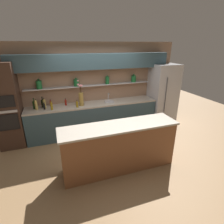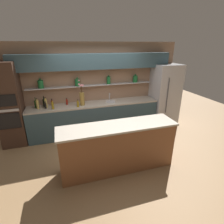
{
  "view_description": "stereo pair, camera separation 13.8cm",
  "coord_description": "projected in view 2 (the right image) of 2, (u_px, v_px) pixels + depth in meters",
  "views": [
    {
      "loc": [
        -1.17,
        -3.49,
        2.53
      ],
      "look_at": [
        0.15,
        0.34,
        0.95
      ],
      "focal_mm": 28.0,
      "sensor_mm": 36.0,
      "label": 1
    },
    {
      "loc": [
        -1.04,
        -3.53,
        2.53
      ],
      "look_at": [
        0.15,
        0.34,
        0.95
      ],
      "focal_mm": 28.0,
      "sensor_mm": 36.0,
      "label": 2
    }
  ],
  "objects": [
    {
      "name": "bottle_wine_0",
      "position": [
        44.0,
        103.0,
        4.8
      ],
      "size": [
        0.08,
        0.08,
        0.3
      ],
      "color": "black",
      "rests_on": "back_counter_unit"
    },
    {
      "name": "bottle_spirit_3",
      "position": [
        38.0,
        104.0,
        4.62
      ],
      "size": [
        0.07,
        0.07,
        0.29
      ],
      "color": "tan",
      "rests_on": "back_counter_unit"
    },
    {
      "name": "refrigerator",
      "position": [
        164.0,
        95.0,
        5.66
      ],
      "size": [
        0.8,
        0.73,
        1.96
      ],
      "color": "#B7B7BC",
      "rests_on": "ground_plane"
    },
    {
      "name": "bottle_spirit_4",
      "position": [
        46.0,
        103.0,
        4.71
      ],
      "size": [
        0.07,
        0.07,
        0.29
      ],
      "color": "tan",
      "rests_on": "back_counter_unit"
    },
    {
      "name": "sink_fixture",
      "position": [
        110.0,
        101.0,
        5.22
      ],
      "size": [
        0.29,
        0.29,
        0.25
      ],
      "color": "#B7B7BC",
      "rests_on": "back_counter_unit"
    },
    {
      "name": "island_counter",
      "position": [
        118.0,
        147.0,
        3.66
      ],
      "size": [
        2.42,
        0.61,
        1.02
      ],
      "color": "brown",
      "rests_on": "ground_plane"
    },
    {
      "name": "bottle_oil_5",
      "position": [
        78.0,
        104.0,
        4.77
      ],
      "size": [
        0.06,
        0.06,
        0.21
      ],
      "color": "olive",
      "rests_on": "back_counter_unit"
    },
    {
      "name": "flower_vase",
      "position": [
        82.0,
        97.0,
        4.86
      ],
      "size": [
        0.16,
        0.17,
        0.72
      ],
      "color": "olive",
      "rests_on": "back_counter_unit"
    },
    {
      "name": "back_counter_unit",
      "position": [
        95.0,
        118.0,
        5.26
      ],
      "size": [
        3.76,
        0.62,
        0.92
      ],
      "color": "#334C56",
      "rests_on": "ground_plane"
    },
    {
      "name": "bottle_sauce_8",
      "position": [
        67.0,
        102.0,
        4.95
      ],
      "size": [
        0.05,
        0.05,
        0.19
      ],
      "color": "maroon",
      "rests_on": "back_counter_unit"
    },
    {
      "name": "bottle_oil_1",
      "position": [
        53.0,
        105.0,
        4.61
      ],
      "size": [
        0.06,
        0.06,
        0.25
      ],
      "color": "olive",
      "rests_on": "back_counter_unit"
    },
    {
      "name": "bottle_wine_7",
      "position": [
        36.0,
        104.0,
        4.69
      ],
      "size": [
        0.08,
        0.08,
        0.3
      ],
      "color": "#193814",
      "rests_on": "back_counter_unit"
    },
    {
      "name": "back_wall_unit",
      "position": [
        95.0,
        80.0,
        5.15
      ],
      "size": [
        5.2,
        0.44,
        2.6
      ],
      "color": "#937056",
      "rests_on": "ground_plane"
    },
    {
      "name": "oven_tower",
      "position": [
        9.0,
        105.0,
        4.43
      ],
      "size": [
        0.6,
        0.64,
        2.16
      ],
      "color": "#3D281E",
      "rests_on": "ground_plane"
    },
    {
      "name": "ground_plane",
      "position": [
        110.0,
        153.0,
        4.35
      ],
      "size": [
        12.0,
        12.0,
        0.0
      ],
      "primitive_type": "plane",
      "color": "olive"
    },
    {
      "name": "bottle_sauce_6",
      "position": [
        52.0,
        103.0,
        4.9
      ],
      "size": [
        0.05,
        0.05,
        0.18
      ],
      "color": "maroon",
      "rests_on": "back_counter_unit"
    },
    {
      "name": "bottle_sauce_2",
      "position": [
        45.0,
        106.0,
        4.65
      ],
      "size": [
        0.05,
        0.05,
        0.19
      ],
      "color": "black",
      "rests_on": "back_counter_unit"
    }
  ]
}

